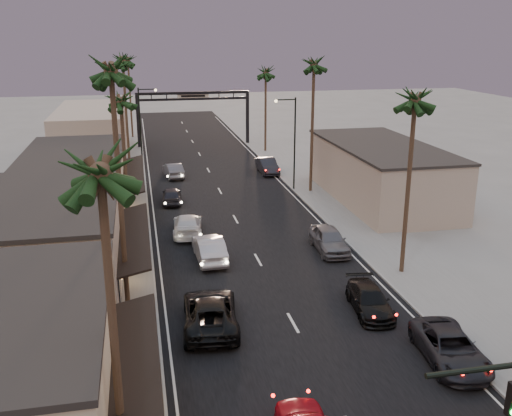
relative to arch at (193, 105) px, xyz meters
name	(u,v)px	position (x,y,z in m)	size (l,w,h in m)	color
ground	(230,209)	(0.00, -30.00, -5.53)	(200.00, 200.00, 0.00)	slate
road	(221,194)	(0.00, -25.00, -5.53)	(14.00, 120.00, 0.02)	black
sidewalk_left	(121,180)	(-9.50, -18.00, -5.47)	(5.00, 92.00, 0.12)	slate
sidewalk_right	(297,172)	(9.50, -18.00, -5.47)	(5.00, 92.00, 0.12)	slate
storefront_mid	(50,246)	(-13.00, -44.00, -2.78)	(8.00, 14.00, 5.50)	gray
storefront_far	(75,183)	(-13.00, -28.00, -3.03)	(8.00, 16.00, 5.00)	#C3B795
storefront_dist	(92,133)	(-13.00, -5.00, -2.53)	(8.00, 20.00, 6.00)	gray
building_right	(381,173)	(14.00, -30.00, -3.03)	(8.00, 18.00, 5.00)	gray
arch	(193,105)	(0.00, 0.00, 0.00)	(15.20, 0.40, 7.27)	black
streetlight_right	(292,136)	(6.92, -25.00, -0.20)	(2.13, 0.30, 9.00)	black
streetlight_left	(143,121)	(-6.92, -12.00, -0.20)	(2.13, 0.30, 9.00)	black
palm_la	(99,158)	(-8.60, -61.00, 5.91)	(3.20, 3.20, 13.20)	#38281C
palm_lb	(110,63)	(-8.60, -48.00, 7.85)	(3.20, 3.20, 15.20)	#38281C
palm_lc	(120,95)	(-8.60, -34.00, 4.94)	(3.20, 3.20, 12.20)	#38281C
palm_ld	(122,57)	(-8.60, -15.00, 6.88)	(3.20, 3.20, 14.20)	#38281C
palm_ra	(416,93)	(8.60, -46.00, 5.91)	(3.20, 3.20, 13.20)	#38281C
palm_rb	(314,60)	(8.60, -26.00, 6.88)	(3.20, 3.20, 14.20)	#38281C
palm_rc	(266,69)	(8.60, -6.00, 4.94)	(3.20, 3.20, 12.20)	#38281C
palm_far	(128,57)	(-8.30, 8.00, 5.91)	(3.20, 3.20, 13.20)	#38281C
oncoming_pickup	(210,312)	(-4.35, -50.46, -4.70)	(2.77, 6.01, 1.67)	black
oncoming_silver	(209,248)	(-3.23, -41.29, -4.70)	(1.77, 5.08, 1.67)	#ACABB1
oncoming_white	(187,225)	(-4.21, -35.79, -4.77)	(2.14, 5.26, 1.53)	silver
oncoming_dgrey	(172,195)	(-4.85, -27.17, -4.81)	(1.70, 4.24, 1.44)	black
oncoming_grey_far	(173,170)	(-4.05, -17.46, -4.77)	(1.61, 4.62, 1.52)	#515056
curbside_near	(450,347)	(6.20, -56.07, -4.80)	(2.44, 5.30, 1.47)	black
curbside_black	(370,300)	(4.49, -50.57, -4.85)	(1.91, 4.69, 1.36)	black
curbside_grey	(329,240)	(5.28, -41.35, -4.69)	(2.00, 4.97, 1.69)	#55565B
curbside_far	(267,166)	(6.20, -17.70, -4.72)	(1.73, 4.96, 1.63)	black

